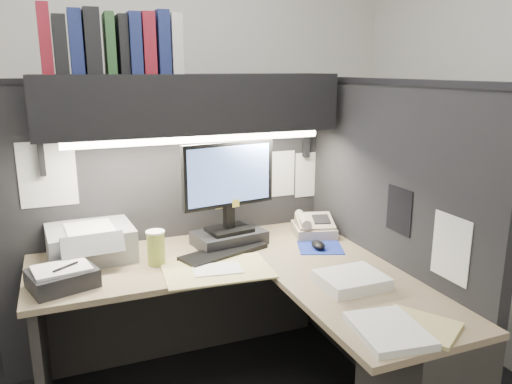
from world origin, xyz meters
TOP-DOWN VIEW (x-y plane):
  - wall_back at (0.00, 1.50)m, footprint 3.50×0.04m
  - partition_back at (0.03, 0.93)m, footprint 1.90×0.06m
  - partition_right at (0.98, 0.18)m, footprint 0.06×1.50m
  - desk at (0.43, -0.00)m, footprint 1.70×1.53m
  - overhead_shelf at (0.12, 0.75)m, footprint 1.55×0.34m
  - task_light_tube at (0.12, 0.61)m, footprint 1.32×0.04m
  - monitor at (0.30, 0.66)m, footprint 0.53×0.29m
  - keyboard at (0.22, 0.52)m, footprint 0.50×0.31m
  - mousepad at (0.74, 0.42)m, footprint 0.29×0.28m
  - mouse at (0.72, 0.41)m, footprint 0.08×0.12m
  - telephone at (0.81, 0.63)m, footprint 0.28×0.29m
  - coffee_cup at (-0.13, 0.52)m, footprint 0.10×0.10m
  - printer at (-0.43, 0.73)m, footprint 0.44×0.38m
  - notebook_stack at (-0.57, 0.41)m, footprint 0.33×0.30m
  - open_folder at (0.12, 0.32)m, footprint 0.54×0.37m
  - paper_stack_a at (0.63, -0.06)m, footprint 0.28×0.24m
  - paper_stack_b at (0.53, -0.47)m, footprint 0.28×0.33m
  - manila_stack at (0.66, -0.47)m, footprint 0.33×0.35m
  - binder_row at (-0.25, 0.75)m, footprint 0.65×0.25m
  - pinned_papers at (0.42, 0.56)m, footprint 1.76×1.31m

SIDE VIEW (x-z plane):
  - desk at x=0.43m, z-range 0.08..0.81m
  - mousepad at x=0.74m, z-range 0.73..0.73m
  - open_folder at x=0.12m, z-range 0.73..0.74m
  - manila_stack at x=0.66m, z-range 0.73..0.75m
  - keyboard at x=0.22m, z-range 0.73..0.75m
  - paper_stack_b at x=0.53m, z-range 0.73..0.76m
  - mouse at x=0.72m, z-range 0.73..0.77m
  - paper_stack_a at x=0.63m, z-range 0.73..0.78m
  - notebook_stack at x=-0.57m, z-range 0.73..0.81m
  - telephone at x=0.81m, z-range 0.73..0.82m
  - partition_back at x=0.03m, z-range 0.00..1.60m
  - partition_right at x=0.98m, z-range 0.00..1.60m
  - coffee_cup at x=-0.13m, z-range 0.73..0.89m
  - printer at x=-0.43m, z-range 0.73..0.89m
  - monitor at x=0.30m, z-range 0.67..1.24m
  - pinned_papers at x=0.42m, z-range 0.80..1.31m
  - task_light_tube at x=0.12m, z-range 1.31..1.35m
  - wall_back at x=0.00m, z-range 0.00..2.70m
  - overhead_shelf at x=0.12m, z-range 1.35..1.65m
  - binder_row at x=-0.25m, z-range 1.64..1.95m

